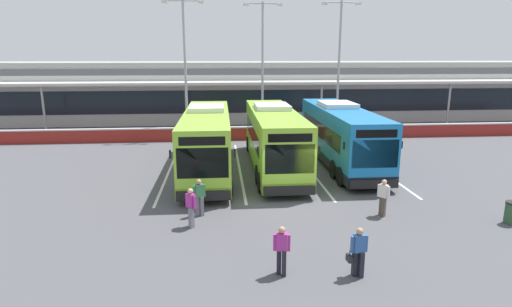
{
  "coord_description": "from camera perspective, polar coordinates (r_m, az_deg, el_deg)",
  "views": [
    {
      "loc": [
        -3.25,
        -18.42,
        6.74
      ],
      "look_at": [
        -1.34,
        3.0,
        1.6
      ],
      "focal_mm": 29.07,
      "sensor_mm": 36.0,
      "label": 1
    }
  ],
  "objects": [
    {
      "name": "pedestrian_in_dark_coat",
      "position": [
        16.77,
        -8.95,
        -7.2
      ],
      "size": [
        0.45,
        0.45,
        1.62
      ],
      "color": "slate",
      "rests_on": "ground"
    },
    {
      "name": "coach_bus_left_centre",
      "position": [
        25.02,
        2.44,
        2.01
      ],
      "size": [
        2.99,
        12.17,
        3.78
      ],
      "color": "#8CC633",
      "rests_on": "ground"
    },
    {
      "name": "litter_bin",
      "position": [
        19.99,
        31.72,
        -6.94
      ],
      "size": [
        0.54,
        0.54,
        0.93
      ],
      "color": "#2D5133",
      "rests_on": "ground"
    },
    {
      "name": "lamp_post_east",
      "position": [
        36.01,
        11.36,
        12.47
      ],
      "size": [
        3.24,
        0.28,
        11.0
      ],
      "color": "#9E9EA3",
      "rests_on": "ground"
    },
    {
      "name": "ground_plane",
      "position": [
        19.88,
        4.65,
        -6.42
      ],
      "size": [
        200.0,
        200.0,
        0.0
      ],
      "primitive_type": "plane",
      "color": "#4C4C51"
    },
    {
      "name": "bay_stripe_far_west",
      "position": [
        25.51,
        -11.78,
        -2.16
      ],
      "size": [
        0.14,
        13.0,
        0.01
      ],
      "primitive_type": "cube",
      "color": "silver",
      "rests_on": "ground"
    },
    {
      "name": "bay_stripe_centre",
      "position": [
        27.07,
        15.74,
        -1.48
      ],
      "size": [
        0.14,
        13.0,
        0.01
      ],
      "primitive_type": "cube",
      "color": "silver",
      "rests_on": "ground"
    },
    {
      "name": "pedestrian_child",
      "position": [
        13.19,
        3.55,
        -12.98
      ],
      "size": [
        0.54,
        0.35,
        1.62
      ],
      "color": "black",
      "rests_on": "ground"
    },
    {
      "name": "coach_bus_centre",
      "position": [
        26.54,
        11.52,
        2.41
      ],
      "size": [
        2.99,
        12.17,
        3.78
      ],
      "color": "#1972B7",
      "rests_on": "ground"
    },
    {
      "name": "pedestrian_near_bin",
      "position": [
        18.5,
        17.11,
        -5.67
      ],
      "size": [
        0.42,
        0.47,
        1.62
      ],
      "color": "#4C4238",
      "rests_on": "ground"
    },
    {
      "name": "pedestrian_approaching_bus",
      "position": [
        17.9,
        -7.81,
        -5.82
      ],
      "size": [
        0.53,
        0.32,
        1.62
      ],
      "color": "slate",
      "rests_on": "ground"
    },
    {
      "name": "terminal_building",
      "position": [
        45.6,
        -1.0,
        8.75
      ],
      "size": [
        70.0,
        13.0,
        6.0
      ],
      "color": "silver",
      "rests_on": "ground"
    },
    {
      "name": "bay_stripe_mid_west",
      "position": [
        25.89,
        7.01,
        -1.74
      ],
      "size": [
        0.14,
        13.0,
        0.01
      ],
      "primitive_type": "cube",
      "color": "silver",
      "rests_on": "ground"
    },
    {
      "name": "lamp_post_west",
      "position": [
        34.64,
        -9.74,
        12.51
      ],
      "size": [
        3.24,
        0.28,
        11.0
      ],
      "color": "#9E9EA3",
      "rests_on": "ground"
    },
    {
      "name": "lamp_post_centre",
      "position": [
        36.04,
        0.9,
        12.72
      ],
      "size": [
        3.24,
        0.28,
        11.0
      ],
      "color": "#9E9EA3",
      "rests_on": "ground"
    },
    {
      "name": "red_barrier_wall",
      "position": [
        33.65,
        0.53,
        2.85
      ],
      "size": [
        60.0,
        0.4,
        1.1
      ],
      "color": "maroon",
      "rests_on": "ground"
    },
    {
      "name": "coach_bus_leftmost",
      "position": [
        24.46,
        -6.75,
        1.66
      ],
      "size": [
        2.99,
        12.17,
        3.78
      ],
      "color": "#8CC633",
      "rests_on": "ground"
    },
    {
      "name": "bay_stripe_west",
      "position": [
        25.36,
        -2.31,
        -1.97
      ],
      "size": [
        0.14,
        13.0,
        0.01
      ],
      "primitive_type": "cube",
      "color": "silver",
      "rests_on": "ground"
    },
    {
      "name": "pedestrian_with_handbag",
      "position": [
        13.46,
        13.86,
        -12.89
      ],
      "size": [
        0.63,
        0.3,
        1.62
      ],
      "color": "black",
      "rests_on": "ground"
    }
  ]
}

